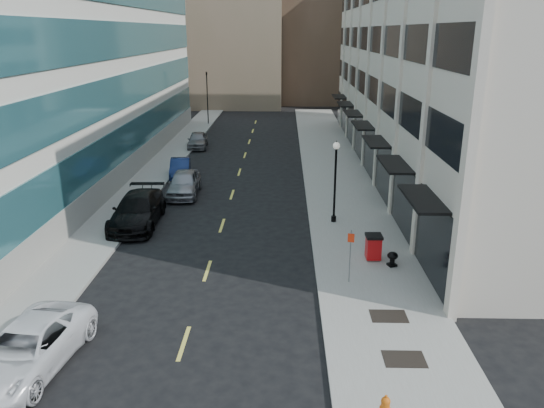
{
  "coord_description": "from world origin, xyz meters",
  "views": [
    {
      "loc": [
        3.54,
        -14.31,
        10.6
      ],
      "look_at": [
        2.94,
        10.74,
        2.39
      ],
      "focal_mm": 35.0,
      "sensor_mm": 36.0,
      "label": 1
    }
  ],
  "objects_px": {
    "car_grey_sedan": "(198,140)",
    "trash_bin": "(373,246)",
    "lamppost": "(335,175)",
    "urn_planter": "(392,258)",
    "car_silver_sedan": "(184,183)",
    "car_white_van": "(27,348)",
    "car_black_pickup": "(137,210)",
    "car_blue_sedan": "(180,168)",
    "traffic_signal": "(207,75)",
    "sign_post": "(350,249)"
  },
  "relations": [
    {
      "from": "trash_bin",
      "to": "lamppost",
      "type": "bearing_deg",
      "value": 103.54
    },
    {
      "from": "trash_bin",
      "to": "urn_planter",
      "type": "bearing_deg",
      "value": -46.16
    },
    {
      "from": "traffic_signal",
      "to": "urn_planter",
      "type": "xyz_separation_m",
      "value": [
        14.1,
        -39.58,
        -5.15
      ]
    },
    {
      "from": "car_blue_sedan",
      "to": "sign_post",
      "type": "xyz_separation_m",
      "value": [
        10.79,
        -17.95,
        1.04
      ]
    },
    {
      "from": "car_black_pickup",
      "to": "car_blue_sedan",
      "type": "bearing_deg",
      "value": 85.84
    },
    {
      "from": "car_silver_sedan",
      "to": "lamppost",
      "type": "height_order",
      "value": "lamppost"
    },
    {
      "from": "car_silver_sedan",
      "to": "car_white_van",
      "type": "bearing_deg",
      "value": -96.77
    },
    {
      "from": "car_grey_sedan",
      "to": "trash_bin",
      "type": "relative_size",
      "value": 3.51
    },
    {
      "from": "sign_post",
      "to": "car_grey_sedan",
      "type": "bearing_deg",
      "value": 126.38
    },
    {
      "from": "car_black_pickup",
      "to": "sign_post",
      "type": "relative_size",
      "value": 2.51
    },
    {
      "from": "car_blue_sedan",
      "to": "car_grey_sedan",
      "type": "bearing_deg",
      "value": 84.17
    },
    {
      "from": "car_black_pickup",
      "to": "trash_bin",
      "type": "xyz_separation_m",
      "value": [
        12.62,
        -4.82,
        -0.06
      ]
    },
    {
      "from": "traffic_signal",
      "to": "trash_bin",
      "type": "relative_size",
      "value": 5.6
    },
    {
      "from": "traffic_signal",
      "to": "car_white_van",
      "type": "bearing_deg",
      "value": -89.16
    },
    {
      "from": "car_blue_sedan",
      "to": "trash_bin",
      "type": "height_order",
      "value": "trash_bin"
    },
    {
      "from": "car_white_van",
      "to": "car_grey_sedan",
      "type": "bearing_deg",
      "value": 97.16
    },
    {
      "from": "urn_planter",
      "to": "sign_post",
      "type": "bearing_deg",
      "value": -142.19
    },
    {
      "from": "car_blue_sedan",
      "to": "trash_bin",
      "type": "distance_m",
      "value": 19.72
    },
    {
      "from": "traffic_signal",
      "to": "lamppost",
      "type": "height_order",
      "value": "traffic_signal"
    },
    {
      "from": "car_silver_sedan",
      "to": "trash_bin",
      "type": "height_order",
      "value": "car_silver_sedan"
    },
    {
      "from": "car_grey_sedan",
      "to": "urn_planter",
      "type": "height_order",
      "value": "car_grey_sedan"
    },
    {
      "from": "trash_bin",
      "to": "lamppost",
      "type": "xyz_separation_m",
      "value": [
        -1.42,
        5.26,
        2.11
      ]
    },
    {
      "from": "car_blue_sedan",
      "to": "car_grey_sedan",
      "type": "distance_m",
      "value": 10.34
    },
    {
      "from": "car_black_pickup",
      "to": "traffic_signal",
      "type": "bearing_deg",
      "value": 89.21
    },
    {
      "from": "lamppost",
      "to": "urn_planter",
      "type": "height_order",
      "value": "lamppost"
    },
    {
      "from": "car_white_van",
      "to": "car_black_pickup",
      "type": "bearing_deg",
      "value": 97.33
    },
    {
      "from": "car_blue_sedan",
      "to": "sign_post",
      "type": "bearing_deg",
      "value": -66.52
    },
    {
      "from": "car_silver_sedan",
      "to": "urn_planter",
      "type": "distance_m",
      "value": 16.42
    },
    {
      "from": "car_blue_sedan",
      "to": "sign_post",
      "type": "relative_size",
      "value": 1.69
    },
    {
      "from": "car_silver_sedan",
      "to": "car_grey_sedan",
      "type": "distance_m",
      "value": 15.24
    },
    {
      "from": "traffic_signal",
      "to": "urn_planter",
      "type": "bearing_deg",
      "value": -70.39
    },
    {
      "from": "car_white_van",
      "to": "urn_planter",
      "type": "bearing_deg",
      "value": 38.22
    },
    {
      "from": "car_silver_sedan",
      "to": "lamppost",
      "type": "distance_m",
      "value": 11.21
    },
    {
      "from": "car_silver_sedan",
      "to": "car_grey_sedan",
      "type": "bearing_deg",
      "value": 93.57
    },
    {
      "from": "car_white_van",
      "to": "car_silver_sedan",
      "type": "height_order",
      "value": "car_silver_sedan"
    },
    {
      "from": "car_black_pickup",
      "to": "car_blue_sedan",
      "type": "height_order",
      "value": "car_black_pickup"
    },
    {
      "from": "lamppost",
      "to": "sign_post",
      "type": "xyz_separation_m",
      "value": [
        0.0,
        -7.73,
        -1.22
      ]
    },
    {
      "from": "traffic_signal",
      "to": "car_white_van",
      "type": "relative_size",
      "value": 1.27
    },
    {
      "from": "trash_bin",
      "to": "lamppost",
      "type": "distance_m",
      "value": 5.84
    },
    {
      "from": "car_grey_sedan",
      "to": "lamppost",
      "type": "relative_size",
      "value": 0.93
    },
    {
      "from": "car_black_pickup",
      "to": "urn_planter",
      "type": "height_order",
      "value": "car_black_pickup"
    },
    {
      "from": "trash_bin",
      "to": "urn_planter",
      "type": "height_order",
      "value": "trash_bin"
    },
    {
      "from": "trash_bin",
      "to": "sign_post",
      "type": "distance_m",
      "value": 2.99
    },
    {
      "from": "car_blue_sedan",
      "to": "urn_planter",
      "type": "xyz_separation_m",
      "value": [
        12.99,
        -16.25,
        -0.1
      ]
    },
    {
      "from": "car_black_pickup",
      "to": "lamppost",
      "type": "xyz_separation_m",
      "value": [
        11.2,
        0.44,
        2.05
      ]
    },
    {
      "from": "car_blue_sedan",
      "to": "car_white_van",
      "type": "bearing_deg",
      "value": -98.49
    },
    {
      "from": "car_white_van",
      "to": "car_black_pickup",
      "type": "xyz_separation_m",
      "value": [
        0.0,
        13.6,
        0.12
      ]
    },
    {
      "from": "traffic_signal",
      "to": "car_blue_sedan",
      "type": "xyz_separation_m",
      "value": [
        1.11,
        -23.34,
        -5.04
      ]
    },
    {
      "from": "traffic_signal",
      "to": "trash_bin",
      "type": "height_order",
      "value": "traffic_signal"
    },
    {
      "from": "car_black_pickup",
      "to": "lamppost",
      "type": "height_order",
      "value": "lamppost"
    }
  ]
}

